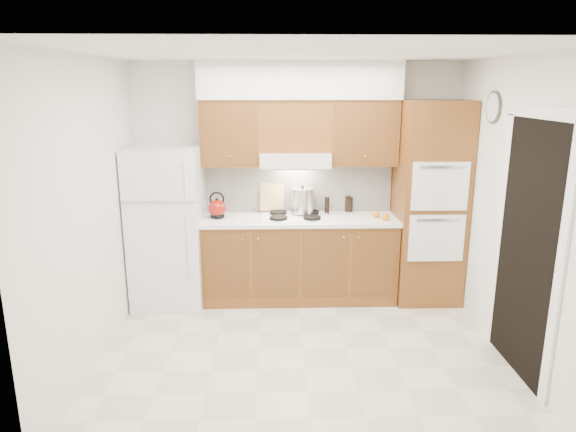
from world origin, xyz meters
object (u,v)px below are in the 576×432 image
object	(u,v)px
kettle	(217,208)
stock_pot	(302,201)
fridge	(168,227)
oven_cabinet	(429,203)

from	to	relation	value
kettle	stock_pot	world-z (taller)	stock_pot
fridge	oven_cabinet	size ratio (longest dim) A/B	0.78
kettle	stock_pot	xyz separation A→B (m)	(0.94, 0.12, 0.06)
fridge	kettle	distance (m)	0.57
kettle	stock_pot	bearing A→B (deg)	14.28
fridge	kettle	bearing A→B (deg)	7.36
fridge	oven_cabinet	bearing A→B (deg)	0.70
oven_cabinet	kettle	distance (m)	2.31
oven_cabinet	stock_pot	xyz separation A→B (m)	(-1.38, 0.15, 0.00)
kettle	stock_pot	size ratio (longest dim) A/B	0.72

